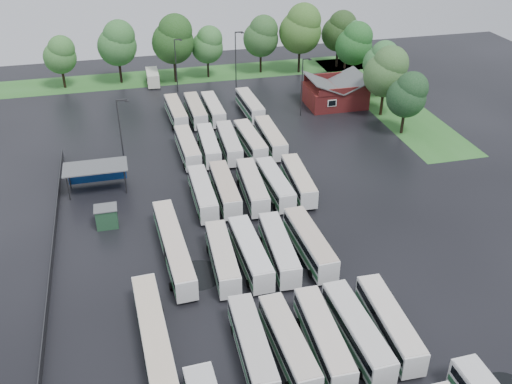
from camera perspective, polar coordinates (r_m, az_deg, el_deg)
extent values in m
plane|color=black|center=(61.87, 0.88, -7.72)|extent=(160.00, 160.00, 0.00)
cube|color=maroon|center=(103.58, 7.86, 9.54)|extent=(10.00, 8.00, 3.40)
cube|color=#4C4F51|center=(101.83, 6.63, 10.82)|extent=(5.07, 8.60, 2.19)
cube|color=#4C4F51|center=(103.61, 9.28, 10.97)|extent=(5.07, 8.60, 2.19)
cube|color=maroon|center=(99.35, 8.77, 9.91)|extent=(9.00, 0.20, 1.20)
cube|color=silver|center=(99.27, 7.61, 8.80)|extent=(1.60, 0.12, 1.20)
cylinder|color=#2D2D30|center=(76.73, -18.27, 0.36)|extent=(0.16, 0.16, 3.40)
cylinder|color=#2D2D30|center=(76.30, -12.93, 1.02)|extent=(0.16, 0.16, 3.40)
cylinder|color=#2D2D30|center=(79.54, -18.19, 1.48)|extent=(0.16, 0.16, 3.40)
cylinder|color=#2D2D30|center=(79.12, -13.03, 2.12)|extent=(0.16, 0.16, 3.40)
cube|color=#4C4F51|center=(77.01, -15.80, 2.42)|extent=(8.20, 4.20, 0.15)
cube|color=navy|center=(79.56, -15.61, 1.84)|extent=(7.60, 0.08, 2.60)
cube|color=#1D442A|center=(70.22, -14.71, -2.45)|extent=(2.50, 2.00, 2.50)
cube|color=#4C4F51|center=(69.53, -14.85, -1.54)|extent=(2.70, 2.20, 0.12)
cube|color=#2E6A28|center=(119.01, -6.24, 11.57)|extent=(80.00, 10.00, 0.01)
cube|color=#2E6A28|center=(108.11, 12.81, 9.01)|extent=(10.00, 50.00, 0.01)
cube|color=#2D2D30|center=(67.32, -19.65, -5.59)|extent=(0.10, 50.00, 1.20)
cube|color=silver|center=(51.25, -0.39, -15.12)|extent=(2.39, 10.85, 2.48)
cube|color=black|center=(50.90, -0.39, -14.73)|extent=(2.43, 10.42, 0.79)
cube|color=#295D3C|center=(51.64, -0.39, -15.55)|extent=(2.43, 10.63, 0.55)
cube|color=#B7B3AE|center=(50.34, -0.40, -14.10)|extent=(2.29, 10.52, 0.11)
cylinder|color=black|center=(54.52, -1.26, -13.50)|extent=(2.30, 0.87, 0.87)
cube|color=silver|center=(51.52, 3.25, -14.91)|extent=(2.73, 10.79, 2.45)
cube|color=black|center=(51.17, 3.27, -14.53)|extent=(2.77, 10.37, 0.78)
cube|color=#2E6C41|center=(51.90, 3.23, -15.33)|extent=(2.77, 10.58, 0.54)
cube|color=beige|center=(50.62, 3.29, -13.90)|extent=(2.63, 10.47, 0.11)
cylinder|color=black|center=(50.22, 4.39, -18.58)|extent=(2.27, 0.86, 0.86)
cylinder|color=black|center=(54.70, 2.15, -13.34)|extent=(2.27, 0.86, 0.86)
cube|color=silver|center=(52.25, 6.74, -14.25)|extent=(2.54, 11.04, 2.52)
cube|color=black|center=(51.90, 6.77, -13.85)|extent=(2.59, 10.60, 0.81)
cube|color=#235F37|center=(52.64, 6.70, -14.68)|extent=(2.58, 10.82, 0.55)
cube|color=beige|center=(51.34, 6.83, -13.21)|extent=(2.44, 10.71, 0.11)
cylinder|color=black|center=(50.94, 8.05, -17.93)|extent=(2.34, 0.88, 0.88)
cylinder|color=black|center=(55.47, 5.41, -12.72)|extent=(2.34, 0.88, 0.88)
cube|color=silver|center=(53.22, 10.05, -13.52)|extent=(2.72, 11.23, 2.56)
cube|color=black|center=(52.87, 10.10, -13.12)|extent=(2.76, 10.79, 0.82)
cube|color=#2D5D3F|center=(53.61, 9.99, -13.95)|extent=(2.75, 11.01, 0.56)
cube|color=beige|center=(52.32, 10.18, -12.47)|extent=(2.61, 10.89, 0.11)
cylinder|color=black|center=(51.91, 11.49, -17.14)|extent=(2.37, 0.89, 0.89)
cylinder|color=black|center=(56.44, 8.51, -12.05)|extent=(2.37, 0.89, 0.89)
cube|color=silver|center=(54.60, 13.17, -12.63)|extent=(2.59, 10.97, 2.50)
cube|color=black|center=(54.27, 13.23, -12.24)|extent=(2.63, 10.53, 0.80)
cube|color=#2A5B3B|center=(54.97, 13.10, -13.05)|extent=(2.62, 10.75, 0.55)
cube|color=beige|center=(53.74, 13.33, -11.62)|extent=(2.49, 10.64, 0.11)
cylinder|color=black|center=(53.34, 14.66, -16.04)|extent=(2.32, 0.87, 0.87)
cylinder|color=black|center=(57.69, 11.52, -11.29)|extent=(2.32, 0.87, 0.87)
cube|color=silver|center=(60.91, -3.39, -6.55)|extent=(2.57, 10.76, 2.45)
cube|color=black|center=(60.62, -3.40, -6.18)|extent=(2.61, 10.33, 0.78)
cube|color=#366848|center=(61.24, -3.37, -6.95)|extent=(2.60, 10.54, 0.54)
cube|color=beige|center=(60.16, -3.42, -5.58)|extent=(2.47, 10.43, 0.11)
cylinder|color=black|center=(59.04, -2.71, -9.45)|extent=(2.27, 0.86, 0.86)
cylinder|color=black|center=(64.36, -3.94, -5.63)|extent=(2.27, 0.86, 0.86)
cube|color=silver|center=(61.44, -0.59, -6.07)|extent=(2.62, 11.03, 2.51)
cube|color=black|center=(61.14, -0.59, -5.69)|extent=(2.66, 10.60, 0.80)
cube|color=#366D45|center=(61.77, -0.59, -6.48)|extent=(2.65, 10.82, 0.55)
cube|color=silver|center=(60.67, -0.60, -5.08)|extent=(2.51, 10.70, 0.11)
cylinder|color=black|center=(59.53, 0.21, -9.00)|extent=(2.33, 0.88, 0.88)
cylinder|color=black|center=(64.94, -1.30, -5.17)|extent=(2.33, 0.88, 0.88)
cube|color=silver|center=(62.07, 2.29, -5.67)|extent=(2.76, 11.01, 2.50)
cube|color=black|center=(61.78, 2.30, -5.30)|extent=(2.79, 10.58, 0.80)
cube|color=#1D6536|center=(62.40, 2.28, -6.08)|extent=(2.79, 10.79, 0.55)
cube|color=silver|center=(61.32, 2.31, -4.69)|extent=(2.65, 10.68, 0.11)
cylinder|color=black|center=(60.19, 3.18, -8.54)|extent=(2.32, 0.87, 0.87)
cylinder|color=black|center=(65.53, 1.43, -4.81)|extent=(2.32, 0.87, 0.87)
cube|color=silver|center=(63.06, 5.39, -5.10)|extent=(2.75, 11.30, 2.57)
cube|color=black|center=(62.76, 5.41, -4.72)|extent=(2.79, 10.85, 0.82)
cube|color=#296C3B|center=(63.39, 5.36, -5.52)|extent=(2.79, 11.08, 0.57)
cube|color=#BBA896|center=(62.29, 5.44, -4.10)|extent=(2.65, 10.96, 0.11)
cylinder|color=black|center=(61.15, 6.41, -7.97)|extent=(2.38, 0.90, 0.90)
cylinder|color=black|center=(66.56, 4.35, -4.26)|extent=(2.38, 0.90, 0.90)
cube|color=silver|center=(72.24, -5.36, -0.11)|extent=(2.26, 10.80, 2.47)
cube|color=black|center=(71.99, -5.38, 0.22)|extent=(2.32, 10.37, 0.79)
cube|color=#1E6330|center=(72.52, -5.34, -0.48)|extent=(2.31, 10.59, 0.54)
cube|color=beige|center=(71.60, -5.41, 0.77)|extent=(2.17, 10.48, 0.11)
cylinder|color=black|center=(69.97, -4.86, -2.39)|extent=(2.29, 0.86, 0.86)
cylinder|color=black|center=(75.82, -5.74, 0.37)|extent=(2.29, 0.86, 0.86)
cube|color=silver|center=(72.89, -3.13, 0.31)|extent=(2.40, 11.03, 2.52)
cube|color=black|center=(72.64, -3.14, 0.66)|extent=(2.45, 10.59, 0.81)
cube|color=#376C46|center=(73.17, -3.12, -0.06)|extent=(2.44, 10.81, 0.55)
cube|color=#B9A490|center=(72.24, -3.16, 1.21)|extent=(2.31, 10.70, 0.11)
cylinder|color=black|center=(70.59, -2.55, -1.97)|extent=(2.34, 0.88, 0.88)
cylinder|color=black|center=(76.53, -3.62, 0.78)|extent=(2.34, 0.88, 0.88)
cube|color=silver|center=(73.23, -0.38, 0.54)|extent=(2.81, 11.28, 2.56)
cube|color=black|center=(72.98, -0.38, 0.89)|extent=(2.85, 10.83, 0.82)
cube|color=#326A43|center=(73.51, -0.38, 0.16)|extent=(2.85, 11.06, 0.56)
cube|color=beige|center=(72.58, -0.38, 1.45)|extent=(2.70, 10.94, 0.11)
cylinder|color=black|center=(70.92, 0.30, -1.76)|extent=(2.38, 0.90, 0.90)
cylinder|color=black|center=(76.89, -1.00, 1.01)|extent=(2.38, 0.90, 0.90)
cube|color=silver|center=(74.02, 1.91, 0.82)|extent=(2.61, 10.83, 2.47)
cube|color=black|center=(73.78, 1.91, 1.15)|extent=(2.65, 10.41, 0.79)
cube|color=#205C31|center=(74.29, 1.90, 0.46)|extent=(2.64, 10.62, 0.54)
cube|color=silver|center=(73.40, 1.92, 1.69)|extent=(2.51, 10.51, 0.11)
cylinder|color=black|center=(71.81, 2.62, -1.36)|extent=(2.29, 0.86, 0.86)
cylinder|color=black|center=(77.52, 1.21, 1.25)|extent=(2.29, 0.86, 0.86)
cube|color=silver|center=(75.02, 4.27, 1.17)|extent=(2.75, 10.80, 2.45)
cube|color=black|center=(74.78, 4.29, 1.50)|extent=(2.78, 10.38, 0.79)
cube|color=#1D6531|center=(75.28, 4.26, 0.81)|extent=(2.78, 10.59, 0.54)
cube|color=beige|center=(74.40, 4.31, 2.02)|extent=(2.64, 10.48, 0.11)
cylinder|color=black|center=(72.84, 5.05, -0.96)|extent=(2.28, 0.86, 0.86)
cylinder|color=black|center=(78.46, 3.48, 1.58)|extent=(2.28, 0.86, 0.86)
cube|color=silver|center=(84.12, -6.86, 4.46)|extent=(2.56, 10.87, 2.48)
cube|color=black|center=(83.91, -6.88, 4.76)|extent=(2.60, 10.43, 0.79)
cube|color=#326640|center=(84.36, -6.84, 4.13)|extent=(2.60, 10.65, 0.54)
cube|color=beige|center=(83.57, -6.91, 5.25)|extent=(2.46, 10.54, 0.11)
cylinder|color=black|center=(81.61, -6.47, 2.65)|extent=(2.30, 0.86, 0.86)
cylinder|color=black|center=(87.76, -7.12, 4.69)|extent=(2.30, 0.86, 0.86)
cube|color=silver|center=(84.50, -4.75, 4.69)|extent=(2.55, 10.72, 2.44)
cube|color=black|center=(84.29, -4.77, 4.99)|extent=(2.59, 10.30, 0.78)
cube|color=#1F6739|center=(84.73, -4.74, 4.36)|extent=(2.59, 10.51, 0.54)
cube|color=silver|center=(83.96, -4.79, 5.47)|extent=(2.45, 10.40, 0.11)
cylinder|color=black|center=(82.03, -4.31, 2.92)|extent=(2.27, 0.85, 0.85)
cylinder|color=black|center=(88.07, -5.10, 4.91)|extent=(2.27, 0.85, 0.85)
cube|color=silver|center=(84.89, -2.71, 4.92)|extent=(2.63, 10.99, 2.50)
cube|color=black|center=(84.67, -2.72, 5.23)|extent=(2.67, 10.56, 0.80)
cube|color=#316541|center=(85.13, -2.70, 4.59)|extent=(2.67, 10.78, 0.55)
cube|color=#BBB6B1|center=(84.34, -2.73, 5.71)|extent=(2.53, 10.66, 0.11)
cylinder|color=black|center=(82.38, -2.20, 3.12)|extent=(2.32, 0.87, 0.87)
cylinder|color=black|center=(88.53, -3.14, 5.14)|extent=(2.32, 0.87, 0.87)
cube|color=silver|center=(85.49, -0.58, 5.14)|extent=(2.79, 10.94, 2.48)
cube|color=black|center=(85.28, -0.58, 5.44)|extent=(2.82, 10.51, 0.79)
cube|color=#25693D|center=(85.73, -0.58, 4.81)|extent=(2.83, 10.72, 0.55)
cube|color=beige|center=(84.95, -0.58, 5.92)|extent=(2.69, 10.61, 0.11)
cylinder|color=black|center=(83.02, -0.02, 3.37)|extent=(2.30, 0.87, 0.87)
cylinder|color=black|center=(89.08, -1.09, 5.34)|extent=(2.30, 0.87, 0.87)
cube|color=silver|center=(86.39, 1.45, 5.45)|extent=(2.34, 11.18, 2.56)
cube|color=black|center=(86.17, 1.45, 5.76)|extent=(2.39, 10.73, 0.82)
cube|color=#216032|center=(86.63, 1.44, 5.11)|extent=(2.38, 10.96, 0.56)
cube|color=beige|center=(85.84, 1.46, 6.25)|extent=(2.24, 10.85, 0.11)
cylinder|color=black|center=(83.85, 2.07, 3.65)|extent=(2.38, 0.89, 0.89)
cylinder|color=black|center=(90.06, 0.84, 5.65)|extent=(2.38, 0.89, 0.89)
cube|color=silver|center=(96.70, -8.01, 7.94)|extent=(2.75, 10.82, 2.46)
cube|color=black|center=(96.52, -8.03, 8.21)|extent=(2.78, 10.39, 0.79)
cube|color=#245C34|center=(96.91, -7.98, 7.64)|extent=(2.78, 10.61, 0.54)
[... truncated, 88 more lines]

